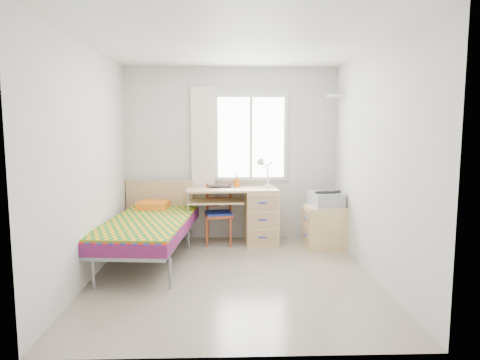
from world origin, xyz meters
The scene contains 17 objects.
floor centered at (0.00, 0.00, 0.00)m, with size 3.50×3.50×0.00m, color #BCAD93.
ceiling centered at (0.00, 0.00, 2.60)m, with size 3.50×3.50×0.00m, color white.
wall_back centered at (0.00, 1.75, 1.30)m, with size 3.20×3.20×0.00m, color silver.
wall_left centered at (-1.60, 0.00, 1.30)m, with size 3.50×3.50×0.00m, color silver.
wall_right centered at (1.60, 0.00, 1.30)m, with size 3.50×3.50×0.00m, color silver.
window centered at (0.30, 1.73, 1.55)m, with size 1.10×0.04×1.30m.
curtain centered at (-0.42, 1.68, 1.45)m, with size 0.35×0.05×1.70m, color #FAEBCE.
floating_shelf centered at (1.49, 1.40, 2.15)m, with size 0.20×0.32×0.03m, color white.
bed centered at (-1.08, 0.67, 0.45)m, with size 1.17×2.20×0.92m.
desk centered at (0.36, 1.42, 0.44)m, with size 1.34×0.66×0.82m.
chair centered at (-0.18, 1.45, 0.50)m, with size 0.43×0.43×0.88m.
cabinet centered at (1.32, 1.15, 0.30)m, with size 0.56×0.50×0.60m.
printer centered at (1.34, 1.19, 0.70)m, with size 0.47×0.52×0.20m.
laptop centered at (-0.16, 1.44, 0.84)m, with size 0.36×0.23×0.03m, color black.
pen_cup centered at (0.08, 1.55, 0.88)m, with size 0.09×0.09×0.12m, color orange.
task_lamp centered at (0.47, 1.34, 1.10)m, with size 0.24×0.33×0.44m.
book centered at (-0.23, 1.41, 0.59)m, with size 0.19×0.26×0.02m, color gray.
Camera 1 is at (-0.08, -4.75, 1.70)m, focal length 32.00 mm.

